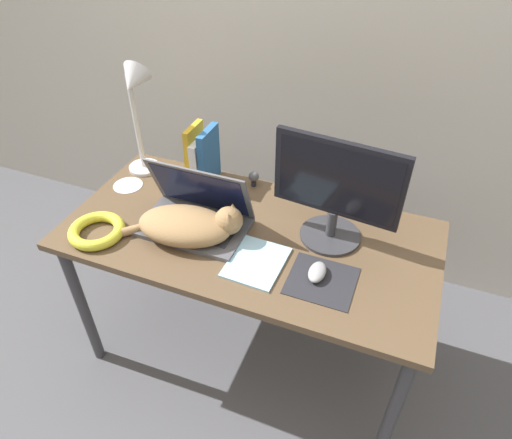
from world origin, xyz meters
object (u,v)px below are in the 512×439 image
webcam (254,177)px  cd_disc (128,185)px  notepad (256,262)px  laptop (196,215)px  cat (190,225)px  desk_lamp (135,101)px  cable_coil (97,231)px  computer_mouse (317,272)px  book_row (202,157)px  external_monitor (336,190)px

webcam → cd_disc: webcam is taller
notepad → cd_disc: size_ratio=1.85×
laptop → notepad: size_ratio=1.74×
cat → desk_lamp: 0.54m
cable_coil → desk_lamp: bearing=95.9°
computer_mouse → cd_disc: bearing=166.3°
cable_coil → cd_disc: size_ratio=1.67×
book_row → webcam: 0.22m
cat → cable_coil: 0.34m
laptop → external_monitor: (0.47, 0.12, 0.16)m
book_row → desk_lamp: size_ratio=0.49×
external_monitor → cd_disc: size_ratio=3.65×
cable_coil → webcam: webcam is taller
webcam → computer_mouse: bearing=-46.4°
cat → computer_mouse: cat is taller
cable_coil → webcam: (0.41, 0.49, 0.02)m
external_monitor → book_row: (-0.58, 0.16, -0.09)m
notepad → webcam: size_ratio=3.30×
book_row → cable_coil: size_ratio=1.21×
cat → desk_lamp: desk_lamp is taller
webcam → book_row: bearing=-171.4°
cd_disc → cat: bearing=-25.6°
desk_lamp → computer_mouse: bearing=-20.7°
book_row → cable_coil: bearing=-113.4°
webcam → cable_coil: bearing=-129.9°
external_monitor → cable_coil: bearing=-159.1°
laptop → cable_coil: size_ratio=1.94×
desk_lamp → notepad: bearing=-27.8°
desk_lamp → book_row: bearing=12.2°
cat → cd_disc: size_ratio=3.65×
book_row → notepad: size_ratio=1.09×
desk_lamp → webcam: 0.54m
desk_lamp → notepad: size_ratio=2.20×
laptop → external_monitor: 0.51m
webcam → external_monitor: bearing=-27.4°
external_monitor → cd_disc: bearing=179.8°
laptop → book_row: size_ratio=1.60×
cat → webcam: size_ratio=6.50×
computer_mouse → cd_disc: size_ratio=0.79×
computer_mouse → book_row: (-0.59, 0.37, 0.09)m
external_monitor → computer_mouse: external_monitor is taller
desk_lamp → external_monitor: bearing=-7.5°
webcam → cd_disc: (-0.48, -0.19, -0.04)m
notepad → laptop: bearing=159.8°
computer_mouse → book_row: size_ratio=0.39×
computer_mouse → external_monitor: bearing=92.6°
cat → desk_lamp: bearing=140.9°
webcam → cd_disc: bearing=-158.7°
laptop → external_monitor: external_monitor is taller
cable_coil → cd_disc: bearing=103.8°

